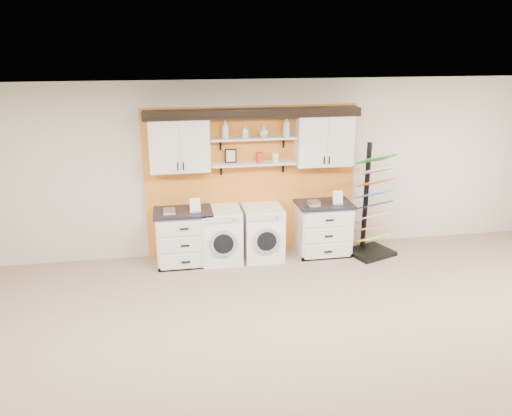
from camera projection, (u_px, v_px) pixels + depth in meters
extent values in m
plane|color=gray|center=(321.00, 413.00, 4.72)|extent=(10.00, 10.00, 0.00)
plane|color=white|center=(336.00, 116.00, 3.83)|extent=(10.00, 10.00, 0.00)
plane|color=beige|center=(251.00, 169.00, 8.01)|extent=(10.00, 0.00, 10.00)
cube|color=orange|center=(252.00, 181.00, 8.04)|extent=(3.40, 0.07, 2.40)
cube|color=silver|center=(179.00, 144.00, 7.49)|extent=(0.90, 0.34, 0.84)
cube|color=silver|center=(164.00, 147.00, 7.29)|extent=(0.42, 0.01, 0.78)
cube|color=silver|center=(195.00, 146.00, 7.36)|extent=(0.42, 0.01, 0.78)
cube|color=silver|center=(324.00, 139.00, 7.86)|extent=(0.90, 0.34, 0.84)
cube|color=silver|center=(314.00, 142.00, 7.66)|extent=(0.42, 0.01, 0.78)
cube|color=silver|center=(341.00, 141.00, 7.73)|extent=(0.42, 0.01, 0.78)
cube|color=silver|center=(253.00, 164.00, 7.78)|extent=(1.32, 0.28, 0.03)
cube|color=silver|center=(253.00, 138.00, 7.66)|extent=(1.32, 0.28, 0.03)
cube|color=black|center=(253.00, 112.00, 7.55)|extent=(3.30, 0.40, 0.10)
cube|color=black|center=(255.00, 118.00, 7.39)|extent=(3.30, 0.04, 0.04)
cube|color=black|center=(231.00, 156.00, 7.73)|extent=(0.18, 0.02, 0.22)
cube|color=beige|center=(231.00, 156.00, 7.72)|extent=(0.14, 0.01, 0.18)
cylinder|color=red|center=(260.00, 157.00, 7.77)|extent=(0.11, 0.11, 0.16)
cylinder|color=silver|center=(275.00, 157.00, 7.81)|extent=(0.10, 0.10, 0.14)
cube|color=silver|center=(184.00, 238.00, 7.81)|extent=(0.84, 0.60, 0.84)
cube|color=black|center=(186.00, 268.00, 7.68)|extent=(0.84, 0.06, 0.07)
cube|color=black|center=(183.00, 211.00, 7.67)|extent=(0.89, 0.66, 0.04)
cube|color=silver|center=(184.00, 229.00, 7.44)|extent=(0.76, 0.02, 0.23)
cube|color=silver|center=(185.00, 245.00, 7.53)|extent=(0.76, 0.02, 0.23)
cube|color=silver|center=(186.00, 262.00, 7.61)|extent=(0.76, 0.02, 0.23)
cube|color=silver|center=(323.00, 229.00, 8.18)|extent=(0.84, 0.60, 0.84)
cube|color=black|center=(327.00, 257.00, 8.05)|extent=(0.84, 0.06, 0.07)
cube|color=black|center=(324.00, 204.00, 8.04)|extent=(0.89, 0.66, 0.04)
cube|color=silver|center=(329.00, 220.00, 7.81)|extent=(0.76, 0.02, 0.23)
cube|color=silver|center=(329.00, 236.00, 7.90)|extent=(0.76, 0.02, 0.23)
cube|color=silver|center=(328.00, 251.00, 7.98)|extent=(0.76, 0.02, 0.23)
cube|color=white|center=(221.00, 235.00, 7.90)|extent=(0.62, 0.66, 0.87)
cube|color=silver|center=(223.00, 220.00, 7.47)|extent=(0.53, 0.02, 0.09)
cylinder|color=silver|center=(223.00, 243.00, 7.59)|extent=(0.44, 0.05, 0.44)
cylinder|color=black|center=(224.00, 244.00, 7.57)|extent=(0.31, 0.03, 0.31)
cube|color=white|center=(262.00, 232.00, 8.01)|extent=(0.61, 0.66, 0.86)
cube|color=silver|center=(267.00, 218.00, 7.59)|extent=(0.52, 0.02, 0.09)
cylinder|color=silver|center=(266.00, 241.00, 7.71)|extent=(0.43, 0.05, 0.43)
cylinder|color=black|center=(267.00, 241.00, 7.68)|extent=(0.31, 0.03, 0.31)
cube|color=black|center=(370.00, 252.00, 8.24)|extent=(0.82, 0.76, 0.07)
cube|color=black|center=(366.00, 196.00, 8.11)|extent=(0.07, 0.07, 1.78)
cube|color=gold|center=(371.00, 238.00, 8.18)|extent=(0.63, 0.49, 0.16)
cube|color=#A45744|center=(371.00, 227.00, 8.12)|extent=(0.63, 0.49, 0.16)
cube|color=#F56DCC|center=(372.00, 216.00, 8.06)|extent=(0.63, 0.49, 0.16)
cube|color=black|center=(373.00, 205.00, 8.00)|extent=(0.63, 0.49, 0.16)
cube|color=#3470B8|center=(374.00, 194.00, 7.94)|extent=(0.63, 0.49, 0.16)
cube|color=#DF4E1A|center=(375.00, 182.00, 7.88)|extent=(0.63, 0.49, 0.16)
cube|color=#BBBBBB|center=(376.00, 171.00, 7.82)|extent=(0.63, 0.49, 0.16)
cube|color=#2A8624|center=(377.00, 159.00, 7.75)|extent=(0.63, 0.49, 0.16)
imported|color=silver|center=(225.00, 129.00, 7.54)|extent=(0.15, 0.15, 0.27)
imported|color=silver|center=(245.00, 131.00, 7.60)|extent=(0.10, 0.10, 0.19)
imported|color=silver|center=(264.00, 131.00, 7.65)|extent=(0.19, 0.19, 0.18)
imported|color=silver|center=(286.00, 126.00, 7.69)|extent=(0.16, 0.16, 0.31)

